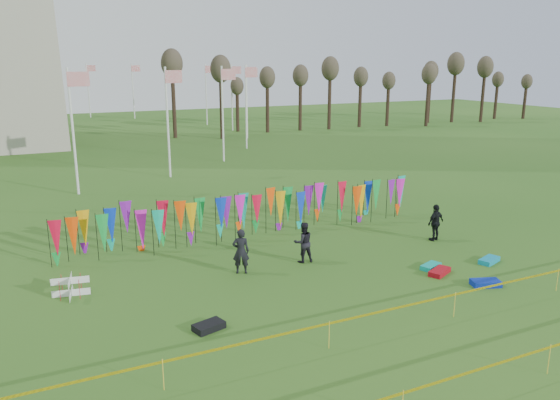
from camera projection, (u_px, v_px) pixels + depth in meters
name	position (u px, v px, depth m)	size (l,w,h in m)	color
ground	(334.00, 299.00, 19.87)	(160.00, 160.00, 0.00)	#275417
banner_row	(255.00, 210.00, 26.78)	(18.64, 0.64, 2.18)	black
caution_tape_near	(378.00, 313.00, 16.97)	(26.00, 0.02, 0.90)	#F6E005
caution_tape_far	(466.00, 375.00, 13.65)	(26.00, 0.02, 0.90)	#F6E005
tree_line	(374.00, 79.00, 70.12)	(53.92, 1.92, 7.84)	#34241A
box_kite	(71.00, 287.00, 19.96)	(0.69, 0.69, 0.76)	red
person_left	(241.00, 251.00, 22.03)	(0.68, 0.50, 1.88)	black
person_mid	(303.00, 242.00, 23.29)	(0.86, 0.53, 1.77)	black
person_right	(436.00, 222.00, 26.10)	(1.05, 0.60, 1.79)	black
kite_bag_turquoise	(431.00, 266.00, 22.72)	(0.96, 0.48, 0.19)	#0BAA9D
kite_bag_blue	(486.00, 283.00, 20.97)	(1.08, 0.57, 0.23)	#0A26A9
kite_bag_red	(440.00, 272.00, 22.13)	(1.11, 0.51, 0.20)	#AA0B16
kite_bag_black	(209.00, 326.00, 17.56)	(0.98, 0.57, 0.23)	black
kite_bag_teal	(489.00, 260.00, 23.39)	(1.06, 0.51, 0.20)	#0D91B8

